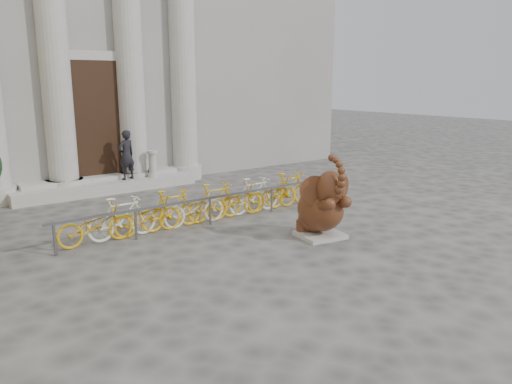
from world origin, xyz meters
TOP-DOWN VIEW (x-y plane):
  - ground at (0.00, 0.00)m, footprint 80.00×80.00m
  - classical_building at (0.00, 14.93)m, footprint 22.00×10.70m
  - entrance_steps at (0.00, 9.40)m, footprint 6.00×1.20m
  - elephant_statue at (2.15, 1.63)m, footprint 1.32×1.54m
  - bike_rack at (0.65, 4.33)m, footprint 8.00×0.53m
  - pedestrian at (0.67, 9.22)m, footprint 0.67×0.53m
  - balustrade_post at (1.54, 9.10)m, footprint 0.37×0.37m

SIDE VIEW (x-z plane):
  - ground at x=0.00m, z-range 0.00..0.00m
  - entrance_steps at x=0.00m, z-range 0.00..0.36m
  - bike_rack at x=0.65m, z-range 0.00..1.00m
  - elephant_statue at x=2.15m, z-range -0.27..1.72m
  - balustrade_post at x=1.54m, z-range 0.32..1.23m
  - pedestrian at x=0.67m, z-range 0.36..1.99m
  - classical_building at x=0.00m, z-range -0.02..11.98m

